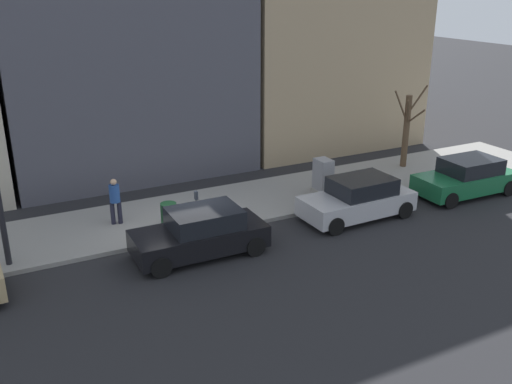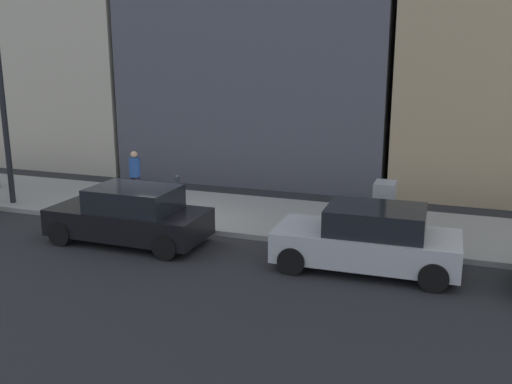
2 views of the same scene
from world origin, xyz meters
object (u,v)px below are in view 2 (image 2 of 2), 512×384
at_px(parked_car_silver, 368,239).
at_px(pedestrian_near_meter, 135,173).
at_px(parked_car_black, 130,216).
at_px(utility_box, 384,209).
at_px(trash_bin, 159,200).
at_px(parking_meter, 178,194).

xyz_separation_m(parked_car_silver, pedestrian_near_meter, (3.15, 8.08, 0.35)).
xyz_separation_m(parked_car_black, utility_box, (2.54, -6.28, 0.11)).
bearing_deg(pedestrian_near_meter, utility_box, 6.43).
bearing_deg(trash_bin, parked_car_black, -171.51).
bearing_deg(parking_meter, parked_car_silver, -104.98).
bearing_deg(parked_car_black, parking_meter, -17.03).
xyz_separation_m(utility_box, pedestrian_near_meter, (0.78, 8.13, 0.24)).
height_order(parked_car_black, trash_bin, parked_car_black).
xyz_separation_m(utility_box, trash_bin, (-0.40, 6.60, -0.25)).
distance_m(parking_meter, pedestrian_near_meter, 2.89).
relative_size(parked_car_black, parking_meter, 3.12).
relative_size(parking_meter, trash_bin, 1.50).
bearing_deg(trash_bin, utility_box, -86.53).
xyz_separation_m(parking_meter, utility_box, (0.85, -5.74, -0.13)).
height_order(parked_car_silver, pedestrian_near_meter, pedestrian_near_meter).
relative_size(trash_bin, pedestrian_near_meter, 0.54).
distance_m(utility_box, pedestrian_near_meter, 8.17).
bearing_deg(parked_car_black, parked_car_silver, -87.93).
xyz_separation_m(parked_car_black, pedestrian_near_meter, (3.32, 1.85, 0.35)).
bearing_deg(parked_car_silver, utility_box, -2.33).
relative_size(utility_box, pedestrian_near_meter, 0.86).
distance_m(trash_bin, pedestrian_near_meter, 1.99).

